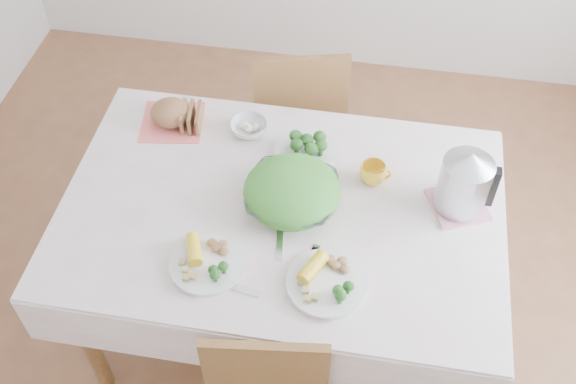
% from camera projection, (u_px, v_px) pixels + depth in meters
% --- Properties ---
extents(floor, '(3.60, 3.60, 0.00)m').
position_uv_depth(floor, '(283.00, 321.00, 2.86)').
color(floor, brown).
rests_on(floor, ground).
extents(dining_table, '(1.40, 0.90, 0.75)m').
position_uv_depth(dining_table, '(282.00, 271.00, 2.58)').
color(dining_table, brown).
rests_on(dining_table, floor).
extents(tablecloth, '(1.50, 1.00, 0.01)m').
position_uv_depth(tablecloth, '(281.00, 208.00, 2.29)').
color(tablecloth, silver).
rests_on(tablecloth, dining_table).
extents(chair_far, '(0.50, 0.50, 0.90)m').
position_uv_depth(chair_far, '(297.00, 110.00, 3.04)').
color(chair_far, brown).
rests_on(chair_far, floor).
extents(salad_bowl, '(0.32, 0.32, 0.08)m').
position_uv_depth(salad_bowl, '(292.00, 196.00, 2.27)').
color(salad_bowl, white).
rests_on(salad_bowl, tablecloth).
extents(dinner_plate_left, '(0.24, 0.24, 0.02)m').
position_uv_depth(dinner_plate_left, '(207.00, 264.00, 2.12)').
color(dinner_plate_left, white).
rests_on(dinner_plate_left, tablecloth).
extents(dinner_plate_right, '(0.36, 0.36, 0.02)m').
position_uv_depth(dinner_plate_right, '(327.00, 283.00, 2.07)').
color(dinner_plate_right, white).
rests_on(dinner_plate_right, tablecloth).
extents(broccoli_plate, '(0.30, 0.30, 0.02)m').
position_uv_depth(broccoli_plate, '(307.00, 151.00, 2.45)').
color(broccoli_plate, beige).
rests_on(broccoli_plate, tablecloth).
extents(napkin, '(0.26, 0.26, 0.00)m').
position_uv_depth(napkin, '(172.00, 122.00, 2.56)').
color(napkin, '#E7655D').
rests_on(napkin, tablecloth).
extents(bread_loaf, '(0.18, 0.17, 0.09)m').
position_uv_depth(bread_loaf, '(170.00, 111.00, 2.52)').
color(bread_loaf, brown).
rests_on(bread_loaf, napkin).
extents(fruit_bowl, '(0.16, 0.16, 0.04)m').
position_uv_depth(fruit_bowl, '(249.00, 127.00, 2.51)').
color(fruit_bowl, white).
rests_on(fruit_bowl, tablecloth).
extents(yellow_mug, '(0.11, 0.11, 0.07)m').
position_uv_depth(yellow_mug, '(373.00, 173.00, 2.34)').
color(yellow_mug, yellow).
rests_on(yellow_mug, tablecloth).
extents(pink_tray, '(0.23, 0.23, 0.01)m').
position_uv_depth(pink_tray, '(458.00, 205.00, 2.28)').
color(pink_tray, pink).
rests_on(pink_tray, tablecloth).
extents(electric_kettle, '(0.20, 0.20, 0.24)m').
position_uv_depth(electric_kettle, '(464.00, 182.00, 2.20)').
color(electric_kettle, '#B2B5BA').
rests_on(electric_kettle, pink_tray).
extents(fork_left, '(0.04, 0.18, 0.00)m').
position_uv_depth(fork_left, '(280.00, 239.00, 2.20)').
color(fork_left, silver).
rests_on(fork_left, tablecloth).
extents(fork_right, '(0.06, 0.19, 0.00)m').
position_uv_depth(fork_right, '(306.00, 270.00, 2.12)').
color(fork_right, silver).
rests_on(fork_right, tablecloth).
extents(knife, '(0.21, 0.05, 0.00)m').
position_uv_depth(knife, '(228.00, 285.00, 2.08)').
color(knife, silver).
rests_on(knife, tablecloth).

